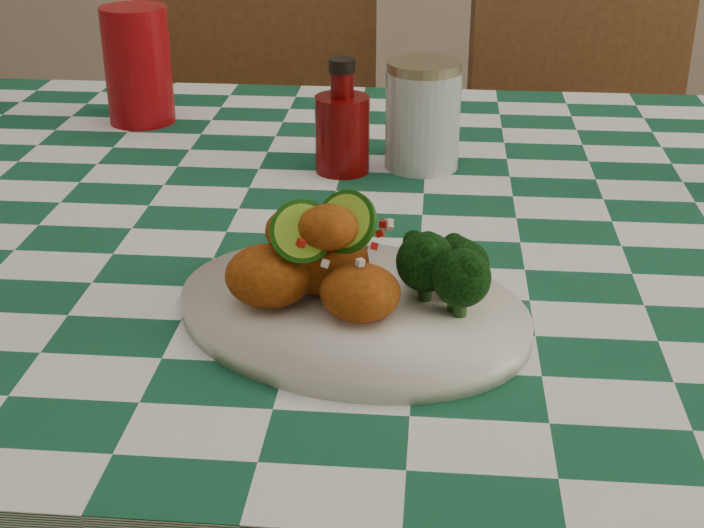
# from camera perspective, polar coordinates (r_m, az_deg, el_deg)

# --- Properties ---
(dining_table) EXTENTS (1.66, 1.06, 0.79)m
(dining_table) POSITION_cam_1_polar(r_m,az_deg,el_deg) (1.28, 3.56, -13.56)
(dining_table) COLOR #144E32
(dining_table) RESTS_ON ground
(plate) EXTENTS (0.39, 0.36, 0.02)m
(plate) POSITION_cam_1_polar(r_m,az_deg,el_deg) (0.86, 0.00, -2.78)
(plate) COLOR silver
(plate) RESTS_ON dining_table
(fried_chicken_pile) EXTENTS (0.14, 0.10, 0.09)m
(fried_chicken_pile) POSITION_cam_1_polar(r_m,az_deg,el_deg) (0.83, -1.29, 0.56)
(fried_chicken_pile) COLOR #A5480F
(fried_chicken_pile) RESTS_ON plate
(broccoli_side) EXTENTS (0.08, 0.08, 0.06)m
(broccoli_side) POSITION_cam_1_polar(r_m,az_deg,el_deg) (0.85, 5.60, -0.32)
(broccoli_side) COLOR black
(broccoli_side) RESTS_ON plate
(red_tumbler) EXTENTS (0.11, 0.11, 0.16)m
(red_tumbler) POSITION_cam_1_polar(r_m,az_deg,el_deg) (1.41, -12.35, 11.22)
(red_tumbler) COLOR maroon
(red_tumbler) RESTS_ON dining_table
(ketchup_bottle) EXTENTS (0.07, 0.07, 0.14)m
(ketchup_bottle) POSITION_cam_1_polar(r_m,az_deg,el_deg) (1.19, -0.57, 8.59)
(ketchup_bottle) COLOR #5D0404
(ketchup_bottle) RESTS_ON dining_table
(mason_jar) EXTENTS (0.11, 0.11, 0.13)m
(mason_jar) POSITION_cam_1_polar(r_m,az_deg,el_deg) (1.21, 4.14, 8.64)
(mason_jar) COLOR #B2BCBA
(mason_jar) RESTS_ON dining_table
(wooden_chair_left) EXTENTS (0.55, 0.57, 1.01)m
(wooden_chair_left) POSITION_cam_1_polar(r_m,az_deg,el_deg) (1.85, -4.91, 3.27)
(wooden_chair_left) COLOR #472814
(wooden_chair_left) RESTS_ON ground
(wooden_chair_right) EXTENTS (0.49, 0.51, 0.93)m
(wooden_chair_right) POSITION_cam_1_polar(r_m,az_deg,el_deg) (1.88, 13.93, 1.67)
(wooden_chair_right) COLOR #472814
(wooden_chair_right) RESTS_ON ground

